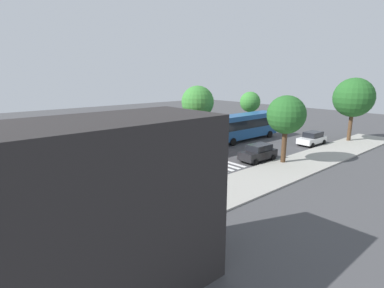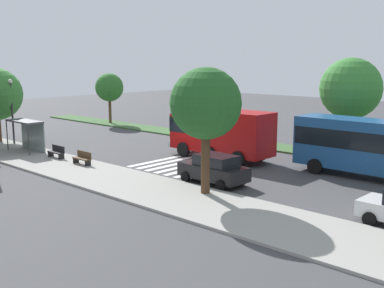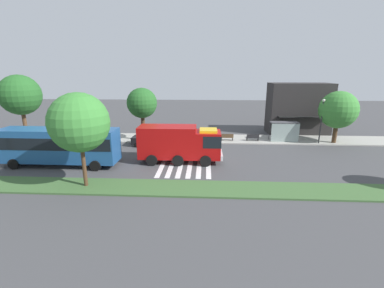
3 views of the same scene
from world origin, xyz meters
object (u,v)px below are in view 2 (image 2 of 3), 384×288
sidewalk_tree_west (206,104)px  median_tree_west (351,89)px  bench_near_shelter (57,152)px  bus_stop_shelter (29,129)px  parked_car_mid (214,169)px  bench_west_of_shelter (83,158)px  fire_truck (219,132)px  street_lamp (12,105)px  median_tree_center (109,88)px

sidewalk_tree_west → median_tree_west: median_tree_west is taller
bench_near_shelter → median_tree_west: 22.08m
bus_stop_shelter → parked_car_mid: bearing=-171.4°
parked_car_mid → bench_west_of_shelter: bearing=17.1°
parked_car_mid → median_tree_west: bearing=-99.3°
sidewalk_tree_west → fire_truck: bearing=-54.6°
fire_truck → parked_car_mid: 7.48m
sidewalk_tree_west → bus_stop_shelter: bearing=1.2°
parked_car_mid → bench_west_of_shelter: 10.06m
fire_truck → bus_stop_shelter: bearing=33.7°
parked_car_mid → street_lamp: 21.37m
street_lamp → median_tree_center: (5.02, -14.20, 0.74)m
fire_truck → sidewalk_tree_west: sidewalk_tree_west is taller
bench_near_shelter → bench_west_of_shelter: (-3.31, 0.00, 0.00)m
bench_near_shelter → sidewalk_tree_west: (-14.27, -0.39, 4.37)m
parked_car_mid → median_tree_center: 29.14m
sidewalk_tree_west → median_tree_west: (-1.27, -14.60, 0.24)m
median_tree_west → median_tree_center: 28.71m
fire_truck → parked_car_mid: size_ratio=1.91×
street_lamp → sidewalk_tree_west: 22.45m
bench_near_shelter → street_lamp: (8.13, -0.79, 2.85)m
parked_car_mid → street_lamp: bearing=7.1°
bus_stop_shelter → street_lamp: (4.13, -0.77, 1.56)m
sidewalk_tree_west → median_tree_west: size_ratio=0.93×
bench_near_shelter → bus_stop_shelter: bearing=-0.2°
median_tree_center → bus_stop_shelter: bearing=121.4°
bus_stop_shelter → bench_west_of_shelter: (-7.31, 0.01, -1.30)m
bench_west_of_shelter → street_lamp: 11.81m
bus_stop_shelter → street_lamp: street_lamp is taller
fire_truck → bench_near_shelter: fire_truck is taller
fire_truck → sidewalk_tree_west: 10.33m
bench_near_shelter → fire_truck: bearing=-135.2°
bench_near_shelter → median_tree_center: 20.26m
fire_truck → sidewalk_tree_west: bearing=125.1°
street_lamp → median_tree_center: median_tree_center is taller
bench_near_shelter → sidewalk_tree_west: sidewalk_tree_west is taller
bus_stop_shelter → bench_west_of_shelter: bus_stop_shelter is taller
bench_west_of_shelter → bus_stop_shelter: bearing=-0.1°
bench_near_shelter → parked_car_mid: bearing=-168.8°
street_lamp → median_tree_center: bearing=-70.5°
street_lamp → sidewalk_tree_west: sidewalk_tree_west is taller
street_lamp → sidewalk_tree_west: size_ratio=0.82×
street_lamp → median_tree_west: median_tree_west is taller
median_tree_west → bench_west_of_shelter: bearing=50.8°
bus_stop_shelter → sidewalk_tree_west: (-18.27, -0.37, 3.07)m
fire_truck → bench_west_of_shelter: size_ratio=5.20×
fire_truck → median_tree_west: size_ratio=1.14×
fire_truck → parked_car_mid: fire_truck is taller
parked_car_mid → bus_stop_shelter: (17.02, 2.57, 0.98)m
parked_car_mid → bus_stop_shelter: size_ratio=1.25×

